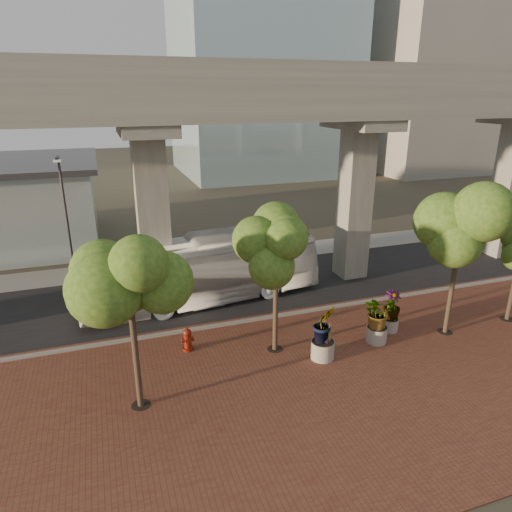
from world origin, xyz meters
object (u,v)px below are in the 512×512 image
object	(u,v)px
transit_bus	(202,270)
parked_car	(505,229)
fire_hydrant	(188,339)
planter_front	(378,314)

from	to	relation	value
transit_bus	parked_car	distance (m)	25.63
fire_hydrant	planter_front	xyz separation A→B (m)	(8.41, -2.12, 0.88)
transit_bus	planter_front	world-z (taller)	transit_bus
transit_bus	parked_car	bearing A→B (deg)	-87.49
parked_car	planter_front	size ratio (longest dim) A/B	1.85
transit_bus	fire_hydrant	xyz separation A→B (m)	(-1.80, -4.94, -1.24)
transit_bus	fire_hydrant	size ratio (longest dim) A/B	11.98
planter_front	transit_bus	bearing A→B (deg)	133.09
transit_bus	parked_car	xyz separation A→B (m)	(25.35, 3.60, -1.12)
transit_bus	planter_front	distance (m)	9.67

